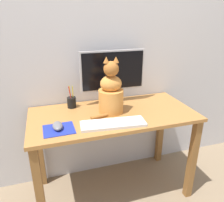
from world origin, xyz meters
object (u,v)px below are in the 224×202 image
pen_cup (72,102)px  cat (111,92)px  monitor (113,74)px  keyboard (113,123)px  computer_mouse_left (58,126)px

pen_cup → cat: bearing=-32.9°
monitor → pen_cup: size_ratio=2.93×
keyboard → pen_cup: bearing=126.2°
keyboard → computer_mouse_left: (-0.35, 0.05, 0.01)m
keyboard → pen_cup: size_ratio=2.49×
keyboard → cat: 0.25m
keyboard → computer_mouse_left: 0.35m
computer_mouse_left → cat: size_ratio=0.27×
keyboard → monitor: bearing=78.7°
keyboard → computer_mouse_left: computer_mouse_left is taller
computer_mouse_left → cat: (0.39, 0.15, 0.13)m
monitor → cat: monitor is taller
computer_mouse_left → cat: bearing=20.5°
cat → keyboard: bearing=-94.7°
monitor → keyboard: (-0.11, -0.37, -0.23)m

